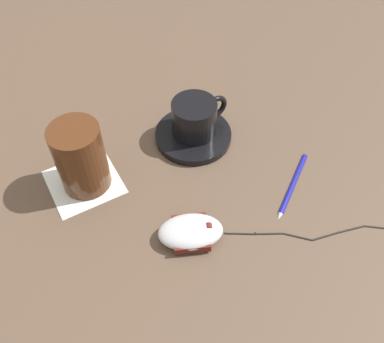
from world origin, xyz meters
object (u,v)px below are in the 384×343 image
at_px(pen, 293,184).
at_px(coffee_cup, 195,117).
at_px(drinking_glass, 81,158).
at_px(saucer, 193,135).
at_px(computer_mouse, 191,232).

bearing_deg(pen, coffee_cup, 98.33).
bearing_deg(coffee_cup, drinking_glass, 165.07).
distance_m(drinking_glass, pen, 0.35).
bearing_deg(pen, saucer, 100.39).
xyz_separation_m(coffee_cup, pen, (0.03, -0.20, -0.04)).
bearing_deg(pen, computer_mouse, 164.11).
relative_size(saucer, pen, 0.96).
relative_size(drinking_glass, pen, 0.84).
relative_size(computer_mouse, pen, 0.80).
xyz_separation_m(coffee_cup, computer_mouse, (-0.16, -0.14, -0.03)).
relative_size(coffee_cup, drinking_glass, 0.90).
relative_size(saucer, drinking_glass, 1.15).
xyz_separation_m(drinking_glass, pen, (0.23, -0.25, -0.06)).
distance_m(computer_mouse, drinking_glass, 0.21).
relative_size(coffee_cup, pen, 0.76).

